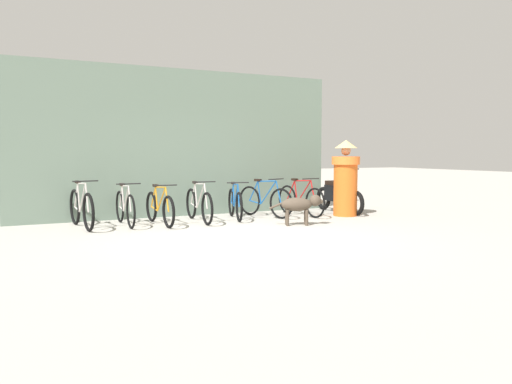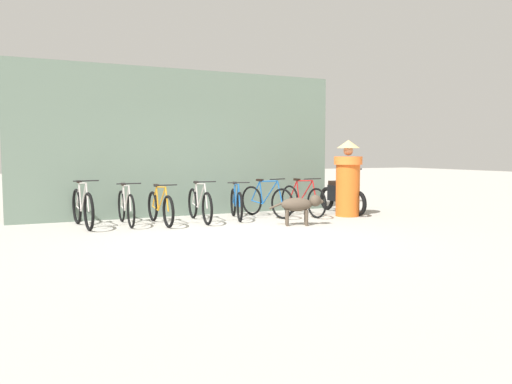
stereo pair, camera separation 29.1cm
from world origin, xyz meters
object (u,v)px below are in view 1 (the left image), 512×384
at_px(bicycle_5, 265,201).
at_px(person_in_robes, 346,178).
at_px(bicycle_6, 301,200).
at_px(bicycle_1, 125,208).
at_px(bicycle_2, 160,208).
at_px(bicycle_4, 235,204).
at_px(stray_dog, 301,205).
at_px(bicycle_3, 199,205).
at_px(motorcycle, 339,195).
at_px(bicycle_0, 81,208).

height_order(bicycle_5, person_in_robes, person_in_robes).
distance_m(bicycle_6, person_in_robes, 1.12).
bearing_deg(bicycle_5, bicycle_1, -109.36).
bearing_deg(bicycle_2, bicycle_5, 90.93).
distance_m(bicycle_2, bicycle_4, 1.69).
height_order(bicycle_1, stray_dog, bicycle_1).
bearing_deg(bicycle_6, bicycle_3, -97.90).
bearing_deg(motorcycle, stray_dog, -52.73).
bearing_deg(motorcycle, bicycle_2, -87.52).
height_order(bicycle_0, bicycle_1, bicycle_0).
height_order(bicycle_1, bicycle_2, bicycle_1).
height_order(bicycle_0, bicycle_5, bicycle_0).
xyz_separation_m(bicycle_2, stray_dog, (2.45, -1.30, 0.08)).
bearing_deg(bicycle_0, bicycle_6, 80.83).
bearing_deg(bicycle_4, bicycle_5, 106.77).
bearing_deg(bicycle_0, bicycle_3, 79.35).
xyz_separation_m(bicycle_0, bicycle_2, (1.44, -0.23, -0.04)).
height_order(bicycle_1, bicycle_4, bicycle_1).
xyz_separation_m(bicycle_3, bicycle_5, (1.58, 0.10, 0.01)).
relative_size(bicycle_0, bicycle_3, 0.99).
height_order(bicycle_0, person_in_robes, person_in_robes).
bearing_deg(bicycle_5, bicycle_0, -109.58).
relative_size(bicycle_3, bicycle_6, 1.05).
bearing_deg(bicycle_2, person_in_robes, 80.59).
bearing_deg(bicycle_5, motorcycle, 69.09).
relative_size(bicycle_3, bicycle_4, 1.13).
height_order(bicycle_0, bicycle_6, bicycle_0).
xyz_separation_m(bicycle_0, person_in_robes, (5.58, -0.70, 0.48)).
relative_size(motorcycle, stray_dog, 1.89).
bearing_deg(motorcycle, bicycle_3, -88.21).
distance_m(bicycle_4, bicycle_5, 0.74).
distance_m(bicycle_2, bicycle_3, 0.84).
bearing_deg(bicycle_4, motorcycle, 103.10).
height_order(bicycle_3, bicycle_4, bicycle_3).
relative_size(bicycle_2, motorcycle, 0.88).
relative_size(bicycle_3, stray_dog, 1.73).
bearing_deg(motorcycle, person_in_robes, -20.64).
xyz_separation_m(bicycle_3, bicycle_6, (2.41, -0.06, 0.01)).
bearing_deg(bicycle_2, bicycle_4, 91.42).
bearing_deg(stray_dog, bicycle_5, 113.76).
xyz_separation_m(bicycle_0, bicycle_6, (4.69, -0.23, -0.02)).
distance_m(bicycle_4, bicycle_6, 1.57).
xyz_separation_m(bicycle_1, bicycle_3, (1.47, -0.15, -0.00)).
relative_size(bicycle_0, bicycle_6, 1.04).
bearing_deg(bicycle_6, bicycle_4, -101.23).
bearing_deg(bicycle_1, bicycle_5, 88.62).
height_order(stray_dog, person_in_robes, person_in_robes).
height_order(bicycle_2, person_in_robes, person_in_robes).
xyz_separation_m(bicycle_1, person_in_robes, (4.77, -0.68, 0.50)).
xyz_separation_m(bicycle_6, person_in_robes, (0.89, -0.47, 0.50)).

